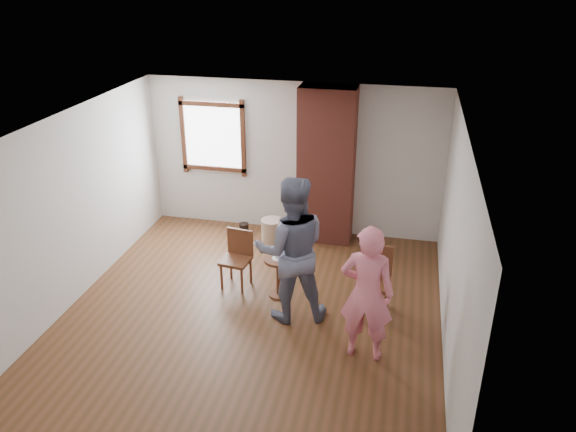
# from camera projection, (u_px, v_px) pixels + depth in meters

# --- Properties ---
(ground) EXTENTS (5.50, 5.50, 0.00)m
(ground) POSITION_uv_depth(u_px,v_px,m) (251.00, 315.00, 7.56)
(ground) COLOR brown
(ground) RESTS_ON ground
(room_shell) EXTENTS (5.04, 5.52, 2.62)m
(room_shell) POSITION_uv_depth(u_px,v_px,m) (256.00, 174.00, 7.35)
(room_shell) COLOR silver
(room_shell) RESTS_ON ground
(brick_chimney) EXTENTS (0.90, 0.50, 2.60)m
(brick_chimney) POSITION_uv_depth(u_px,v_px,m) (326.00, 166.00, 9.11)
(brick_chimney) COLOR #994336
(brick_chimney) RESTS_ON ground
(stoneware_crock) EXTENTS (0.39, 0.39, 0.47)m
(stoneware_crock) POSITION_uv_depth(u_px,v_px,m) (272.00, 233.00, 9.31)
(stoneware_crock) COLOR tan
(stoneware_crock) RESTS_ON ground
(dark_pot) EXTENTS (0.21, 0.21, 0.17)m
(dark_pot) POSITION_uv_depth(u_px,v_px,m) (244.00, 228.00, 9.81)
(dark_pot) COLOR black
(dark_pot) RESTS_ON ground
(dining_chair_left) EXTENTS (0.44, 0.44, 0.84)m
(dining_chair_left) POSITION_uv_depth(u_px,v_px,m) (238.00, 255.00, 8.10)
(dining_chair_left) COLOR brown
(dining_chair_left) RESTS_ON ground
(dining_chair_right) EXTENTS (0.45, 0.45, 0.94)m
(dining_chair_right) POSITION_uv_depth(u_px,v_px,m) (375.00, 277.00, 7.45)
(dining_chair_right) COLOR brown
(dining_chair_right) RESTS_ON ground
(side_table) EXTENTS (0.40, 0.40, 0.60)m
(side_table) POSITION_uv_depth(u_px,v_px,m) (278.00, 271.00, 7.84)
(side_table) COLOR brown
(side_table) RESTS_ON ground
(cake_plate) EXTENTS (0.18, 0.18, 0.01)m
(cake_plate) POSITION_uv_depth(u_px,v_px,m) (278.00, 258.00, 7.76)
(cake_plate) COLOR white
(cake_plate) RESTS_ON side_table
(cake_slice) EXTENTS (0.08, 0.07, 0.06)m
(cake_slice) POSITION_uv_depth(u_px,v_px,m) (279.00, 256.00, 7.74)
(cake_slice) COLOR white
(cake_slice) RESTS_ON cake_plate
(man) EXTENTS (1.14, 1.00, 1.99)m
(man) POSITION_uv_depth(u_px,v_px,m) (291.00, 250.00, 7.16)
(man) COLOR #141A39
(man) RESTS_ON ground
(person_pink) EXTENTS (0.65, 0.44, 1.73)m
(person_pink) POSITION_uv_depth(u_px,v_px,m) (367.00, 294.00, 6.46)
(person_pink) COLOR pink
(person_pink) RESTS_ON ground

